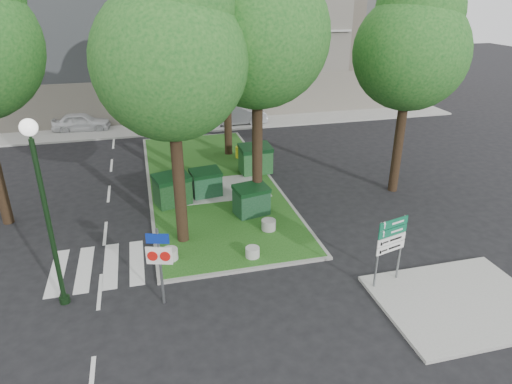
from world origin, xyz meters
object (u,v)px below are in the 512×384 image
object	(u,v)px
litter_bin	(239,152)
tree_median_mid	(171,38)
dumpster_c	(251,200)
car_white	(81,122)
car_silver	(233,114)
street_lamp	(43,195)
dumpster_d	(255,159)
bollard_mid	(252,252)
tree_median_near_right	(259,20)
tree_street_right	(413,41)
bollard_left	(170,254)
dumpster_b	(206,183)
directional_sign	(391,241)
bollard_right	(269,225)
tree_median_far	(226,4)
dumpster_a	(172,190)
traffic_sign_pole	(159,257)
tree_median_near_left	(171,47)

from	to	relation	value
litter_bin	tree_median_mid	bearing A→B (deg)	-149.40
dumpster_c	car_white	bearing A→B (deg)	105.19
car_white	car_silver	distance (m)	10.53
street_lamp	dumpster_d	bearing A→B (deg)	46.66
car_silver	bollard_mid	bearing A→B (deg)	168.96
bollard_mid	car_white	size ratio (longest dim) A/B	0.13
tree_median_near_right	tree_street_right	bearing A→B (deg)	4.09
litter_bin	dumpster_c	bearing A→B (deg)	-98.11
street_lamp	car_silver	xyz separation A→B (m)	(9.37, 18.78, -2.95)
dumpster_c	bollard_left	xyz separation A→B (m)	(-3.72, -2.80, -0.44)
dumpster_b	directional_sign	world-z (taller)	directional_sign
car_white	car_silver	size ratio (longest dim) A/B	0.80
dumpster_d	car_silver	size ratio (longest dim) A/B	0.36
bollard_left	car_white	size ratio (longest dim) A/B	0.15
tree_median_near_right	bollard_right	bearing A→B (deg)	-93.84
tree_median_far	dumpster_a	bearing A→B (deg)	-121.99
bollard_left	dumpster_c	bearing A→B (deg)	37.01
bollard_mid	car_silver	world-z (taller)	car_silver
tree_median_far	dumpster_c	bearing A→B (deg)	-94.78
tree_median_near_right	bollard_mid	xyz separation A→B (m)	(-1.27, -3.93, -7.68)
tree_median_mid	dumpster_a	xyz separation A→B (m)	(-0.67, -3.20, -6.16)
dumpster_c	traffic_sign_pole	world-z (taller)	traffic_sign_pole
car_white	car_silver	world-z (taller)	car_silver
tree_median_near_right	tree_median_far	size ratio (longest dim) A/B	0.96
tree_median_near_left	bollard_left	bearing A→B (deg)	-117.10
tree_street_right	tree_median_near_left	bearing A→B (deg)	-166.61
dumpster_a	litter_bin	world-z (taller)	dumpster_a
dumpster_c	litter_bin	bearing A→B (deg)	68.98
dumpster_a	dumpster_b	distance (m)	1.70
tree_median_mid	dumpster_c	bearing A→B (deg)	-63.38
dumpster_a	tree_median_near_right	bearing A→B (deg)	-36.83
tree_median_near_right	traffic_sign_pole	distance (m)	9.63
dumpster_d	car_silver	bearing A→B (deg)	81.30
bollard_right	street_lamp	size ratio (longest dim) A/B	0.10
dumpster_a	tree_median_near_left	bearing A→B (deg)	-104.33
tree_median_mid	street_lamp	world-z (taller)	tree_median_mid
tree_median_far	street_lamp	xyz separation A→B (m)	(-7.82, -12.39, -4.58)
tree_street_right	bollard_right	distance (m)	10.10
tree_median_near_left	bollard_mid	world-z (taller)	tree_median_near_left
dumpster_d	bollard_right	world-z (taller)	dumpster_d
bollard_right	tree_median_near_right	bearing A→B (deg)	86.16
tree_median_near_right	tree_street_right	xyz separation A→B (m)	(7.00, 0.50, -1.00)
tree_street_right	bollard_mid	world-z (taller)	tree_street_right
tree_median_near_right	car_white	distance (m)	18.79
dumpster_a	litter_bin	bearing A→B (deg)	34.15
litter_bin	directional_sign	bearing A→B (deg)	-80.96
tree_median_far	dumpster_b	xyz separation A→B (m)	(-2.27, -5.62, -7.58)
car_silver	tree_median_mid	bearing A→B (deg)	151.77
dumpster_d	bollard_mid	size ratio (longest dim) A/B	3.34
street_lamp	bollard_mid	bearing A→B (deg)	8.57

